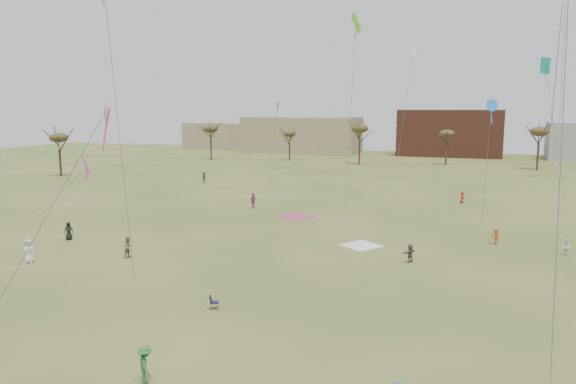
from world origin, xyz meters
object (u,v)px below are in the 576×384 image
(camp_chair_center, at_px, (214,305))
(flyer_near_left, at_px, (29,251))
(radio_tower, at_px, (557,81))
(flyer_near_center, at_px, (145,365))

(camp_chair_center, bearing_deg, flyer_near_left, 56.00)
(radio_tower, bearing_deg, flyer_near_center, -102.18)
(flyer_near_left, bearing_deg, radio_tower, 45.19)
(flyer_near_center, xyz_separation_m, camp_chair_center, (-1.41, 8.87, -0.58))
(flyer_near_left, distance_m, flyer_near_center, 23.43)
(flyer_near_center, bearing_deg, camp_chair_center, -37.14)
(flyer_near_center, height_order, radio_tower, radio_tower)
(flyer_near_center, distance_m, radio_tower, 138.05)
(radio_tower, bearing_deg, camp_chair_center, -103.63)
(camp_chair_center, height_order, radio_tower, radio_tower)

